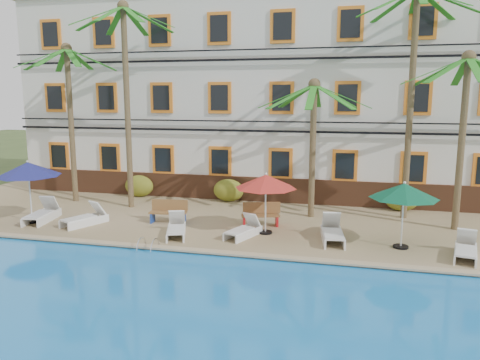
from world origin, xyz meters
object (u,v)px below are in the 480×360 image
(lounger_c, at_px, (176,228))
(lounger_f, at_px, (466,249))
(umbrella_green, at_px, (404,191))
(palm_a, at_px, (70,100))
(lounger_e, at_px, (332,233))
(palm_b, at_px, (126,79))
(pool_ladder, at_px, (148,248))
(bench_left, at_px, (168,211))
(palm_e, at_px, (464,114))
(lounger_a, at_px, (42,214))
(umbrella_blue, at_px, (28,169))
(lounger_d, at_px, (244,230))
(palm_c, at_px, (313,126))
(bench_right, at_px, (260,214))
(lounger_b, at_px, (85,218))
(umbrella_red, at_px, (266,182))
(palm_d, at_px, (412,73))

(lounger_c, distance_m, lounger_f, 9.83)
(umbrella_green, xyz_separation_m, lounger_f, (1.91, -0.56, -1.68))
(palm_a, distance_m, lounger_e, 13.89)
(palm_b, xyz_separation_m, pool_ladder, (3.35, -5.44, -5.83))
(palm_b, height_order, bench_left, palm_b)
(palm_e, distance_m, lounger_a, 17.01)
(lounger_c, xyz_separation_m, pool_ladder, (-0.38, -1.63, -0.28))
(umbrella_blue, relative_size, lounger_d, 1.41)
(palm_b, height_order, palm_e, palm_b)
(palm_b, distance_m, pool_ladder, 8.64)
(umbrella_blue, bearing_deg, lounger_f, -1.56)
(palm_c, xyz_separation_m, lounger_a, (-10.69, -3.36, -3.56))
(lounger_f, bearing_deg, palm_e, 84.61)
(palm_a, distance_m, lounger_f, 17.98)
(lounger_a, xyz_separation_m, pool_ladder, (5.74, -2.25, -0.31))
(lounger_f, xyz_separation_m, bench_right, (-7.09, 2.16, 0.19))
(palm_b, relative_size, lounger_a, 4.34)
(lounger_b, xyz_separation_m, lounger_f, (13.92, -0.62, -0.01))
(lounger_a, bearing_deg, umbrella_green, -0.58)
(lounger_b, xyz_separation_m, bench_left, (3.11, 1.11, 0.18))
(umbrella_green, bearing_deg, lounger_d, -179.77)
(lounger_b, bearing_deg, lounger_c, -7.43)
(palm_e, bearing_deg, palm_b, 178.11)
(lounger_d, height_order, lounger_f, lounger_f)
(lounger_d, bearing_deg, umbrella_blue, -179.38)
(lounger_b, relative_size, pool_ladder, 2.66)
(bench_left, relative_size, bench_right, 0.98)
(lounger_d, height_order, pool_ladder, lounger_d)
(lounger_c, height_order, lounger_f, same)
(umbrella_red, height_order, lounger_a, umbrella_red)
(lounger_b, distance_m, lounger_d, 6.53)
(palm_c, relative_size, lounger_a, 2.74)
(umbrella_blue, height_order, lounger_b, umbrella_blue)
(lounger_a, bearing_deg, palm_c, 17.45)
(umbrella_green, distance_m, lounger_e, 2.84)
(palm_b, relative_size, umbrella_blue, 3.59)
(palm_a, relative_size, lounger_c, 3.92)
(palm_a, relative_size, palm_c, 1.30)
(palm_c, distance_m, lounger_d, 5.47)
(palm_d, bearing_deg, lounger_d, -144.37)
(lounger_b, distance_m, bench_right, 7.00)
(palm_d, distance_m, lounger_f, 7.59)
(palm_e, bearing_deg, umbrella_blue, -169.76)
(lounger_b, xyz_separation_m, pool_ladder, (3.71, -2.16, -0.29))
(lounger_f, bearing_deg, bench_left, 170.91)
(umbrella_red, distance_m, bench_left, 4.41)
(umbrella_green, bearing_deg, lounger_e, 174.28)
(lounger_a, xyz_separation_m, lounger_b, (2.03, -0.09, -0.02))
(lounger_e, bearing_deg, umbrella_blue, -178.34)
(palm_e, height_order, bench_right, palm_e)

